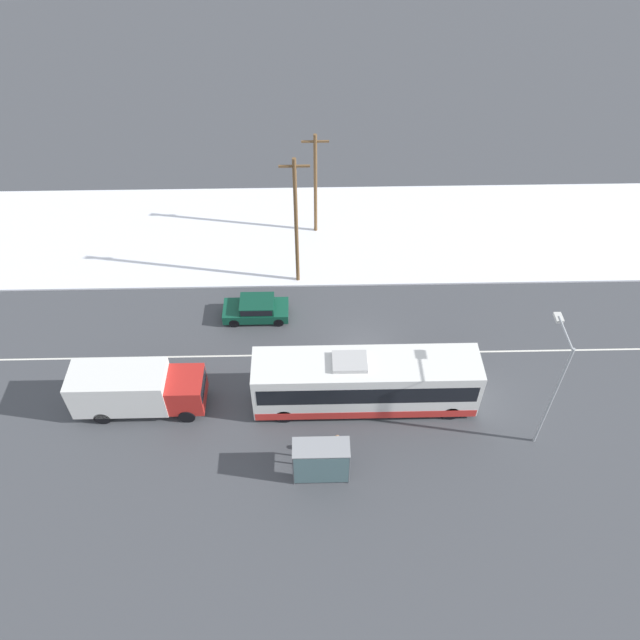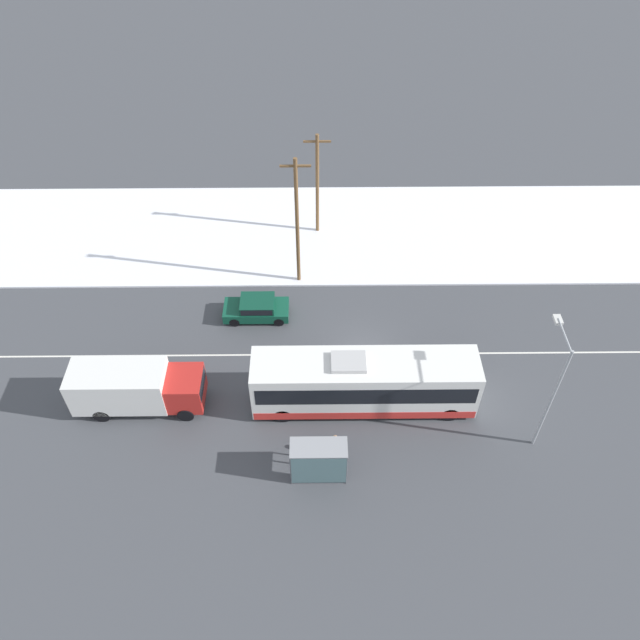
{
  "view_description": "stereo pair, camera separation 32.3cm",
  "coord_description": "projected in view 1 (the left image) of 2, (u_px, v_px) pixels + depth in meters",
  "views": [
    {
      "loc": [
        -3.11,
        -24.36,
        27.9
      ],
      "look_at": [
        -2.53,
        1.49,
        1.4
      ],
      "focal_mm": 35.0,
      "sensor_mm": 36.0,
      "label": 1
    },
    {
      "loc": [
        -2.79,
        -24.36,
        27.9
      ],
      "look_at": [
        -2.53,
        1.49,
        1.4
      ],
      "focal_mm": 35.0,
      "sensor_mm": 36.0,
      "label": 2
    }
  ],
  "objects": [
    {
      "name": "pedestrian_at_stop",
      "position": [
        337.0,
        443.0,
        31.53
      ],
      "size": [
        0.58,
        0.26,
        1.61
      ],
      "color": "#23232D",
      "rests_on": "ground_plane"
    },
    {
      "name": "ground_plane",
      "position": [
        363.0,
        354.0,
        37.03
      ],
      "size": [
        120.0,
        120.0,
        0.0
      ],
      "primitive_type": "plane",
      "color": "#424449"
    },
    {
      "name": "snow_lot",
      "position": [
        352.0,
        232.0,
        45.12
      ],
      "size": [
        80.0,
        11.37,
        0.12
      ],
      "color": "white",
      "rests_on": "ground_plane"
    },
    {
      "name": "box_truck",
      "position": [
        135.0,
        389.0,
        33.2
      ],
      "size": [
        6.98,
        2.3,
        2.83
      ],
      "color": "silver",
      "rests_on": "ground_plane"
    },
    {
      "name": "streetlamp",
      "position": [
        555.0,
        378.0,
        29.84
      ],
      "size": [
        0.36,
        2.53,
        7.27
      ],
      "color": "#9EA3A8",
      "rests_on": "ground_plane"
    },
    {
      "name": "city_bus",
      "position": [
        365.0,
        382.0,
        33.28
      ],
      "size": [
        11.96,
        2.57,
        3.59
      ],
      "color": "white",
      "rests_on": "ground_plane"
    },
    {
      "name": "utility_pole_snowlot",
      "position": [
        315.0,
        184.0,
        42.39
      ],
      "size": [
        1.8,
        0.24,
        7.73
      ],
      "color": "brown",
      "rests_on": "ground_plane"
    },
    {
      "name": "sedan_car",
      "position": [
        256.0,
        308.0,
        38.64
      ],
      "size": [
        4.04,
        1.8,
        1.38
      ],
      "rotation": [
        0.0,
        0.0,
        3.14
      ],
      "color": "#0F4733",
      "rests_on": "ground_plane"
    },
    {
      "name": "utility_pole_roadside",
      "position": [
        296.0,
        222.0,
        38.11
      ],
      "size": [
        1.8,
        0.24,
        9.23
      ],
      "color": "brown",
      "rests_on": "ground_plane"
    },
    {
      "name": "bus_shelter",
      "position": [
        321.0,
        460.0,
        30.04
      ],
      "size": [
        2.78,
        1.2,
        2.4
      ],
      "color": "gray",
      "rests_on": "ground_plane"
    },
    {
      "name": "lane_marking_center",
      "position": [
        363.0,
        354.0,
        37.03
      ],
      "size": [
        60.0,
        0.12,
        0.0
      ],
      "color": "silver",
      "rests_on": "ground_plane"
    }
  ]
}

